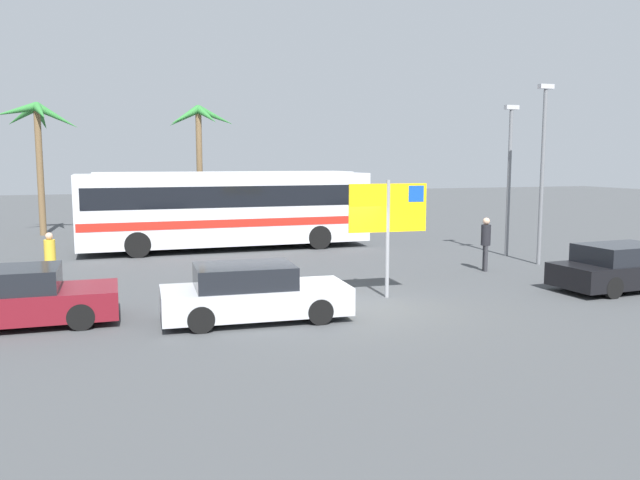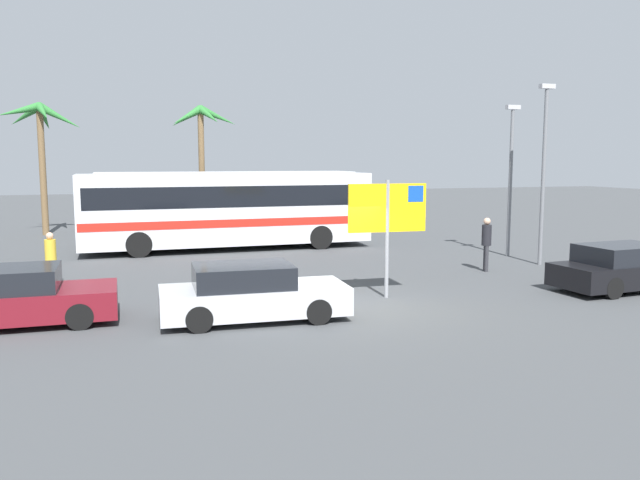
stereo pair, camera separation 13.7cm
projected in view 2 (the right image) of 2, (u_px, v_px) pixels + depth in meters
name	position (u px, v px, depth m)	size (l,w,h in m)	color
ground	(345.00, 306.00, 16.28)	(120.00, 120.00, 0.00)	#424447
bus_front_coach	(228.00, 207.00, 26.54)	(11.88, 2.66, 3.17)	silver
bus_rear_coach	(228.00, 201.00, 30.01)	(11.88, 2.66, 3.17)	white
ferry_sign	(389.00, 212.00, 17.08)	(2.20, 0.20, 3.20)	gray
car_silver	(251.00, 294.00, 14.81)	(4.41, 1.99, 1.32)	#B7BABF
car_maroon	(16.00, 298.00, 14.37)	(4.24, 1.94, 1.32)	maroon
car_black	(627.00, 268.00, 18.30)	(4.66, 2.02, 1.32)	black
pedestrian_crossing_lot	(51.00, 255.00, 18.72)	(0.32, 0.32, 1.62)	#1E2347
pedestrian_near_sign	(486.00, 240.00, 21.31)	(0.32, 0.32, 1.81)	#2D2D33
lamp_post_left_side	(544.00, 167.00, 22.37)	(0.56, 0.20, 6.34)	slate
lamp_post_right_side	(511.00, 173.00, 24.45)	(0.56, 0.20, 5.80)	slate
palm_tree_seaside	(201.00, 130.00, 33.92)	(3.66, 3.84, 6.62)	brown
palm_tree_inland	(39.00, 129.00, 31.12)	(3.92, 4.06, 6.53)	brown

